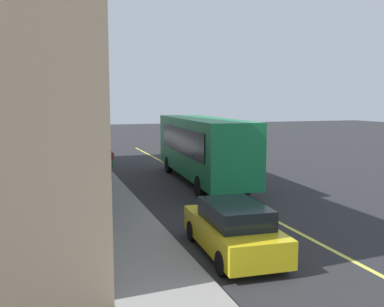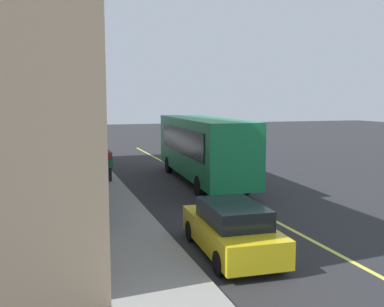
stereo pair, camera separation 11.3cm
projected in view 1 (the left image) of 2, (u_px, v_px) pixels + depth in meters
ground at (200, 181)px, 23.73m from camera, size 120.00×120.00×0.00m
sidewalk at (100, 186)px, 21.98m from camera, size 80.00×2.42×0.15m
lane_centre_stripe at (200, 181)px, 23.73m from camera, size 36.00×0.16×0.01m
bus at (202, 146)px, 23.26m from camera, size 11.26×3.20×3.50m
traffic_light at (90, 127)px, 31.21m from camera, size 0.30×0.52×3.20m
car_yellow at (233, 229)px, 12.35m from camera, size 4.39×2.05×1.52m
pedestrian_at_corner at (82, 148)px, 30.51m from camera, size 0.34×0.34×1.59m
pedestrian_mid_block at (79, 159)px, 23.95m from camera, size 0.34×0.34×1.74m
pedestrian_by_curb at (110, 164)px, 22.73m from camera, size 0.34×0.34×1.55m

